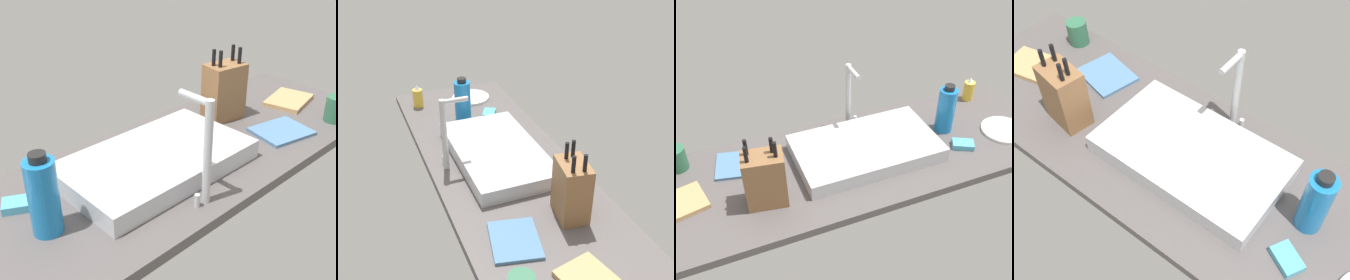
{
  "view_description": "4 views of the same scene",
  "coord_description": "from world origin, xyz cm",
  "views": [
    {
      "loc": [
        85.94,
        88.55,
        78.17
      ],
      "look_at": [
        -2.11,
        -4.5,
        8.55
      ],
      "focal_mm": 47.07,
      "sensor_mm": 36.0,
      "label": 1
    },
    {
      "loc": [
        -143.65,
        57.02,
        105.0
      ],
      "look_at": [
        7.83,
        -3.86,
        11.91
      ],
      "focal_mm": 47.22,
      "sensor_mm": 36.0,
      "label": 2
    },
    {
      "loc": [
        -51.65,
        -119.65,
        115.78
      ],
      "look_at": [
        -1.07,
        3.35,
        11.51
      ],
      "focal_mm": 44.2,
      "sensor_mm": 36.0,
      "label": 3
    },
    {
      "loc": [
        57.32,
        -68.33,
        114.75
      ],
      "look_at": [
        4.48,
        -0.46,
        12.57
      ],
      "focal_mm": 46.48,
      "sensor_mm": 36.0,
      "label": 4
    }
  ],
  "objects": [
    {
      "name": "knife_block",
      "position": [
        -37.01,
        -10.33,
        14.54
      ],
      "size": [
        15.93,
        12.07,
        27.74
      ],
      "rotation": [
        0.0,
        0.0,
        -0.16
      ],
      "color": "brown",
      "rests_on": "countertop_slab"
    },
    {
      "name": "sink_basin",
      "position": [
        7.63,
        0.55,
        6.66
      ],
      "size": [
        59.3,
        34.3,
        6.32
      ],
      "primitive_type": "cube",
      "color": "#B7BABF",
      "rests_on": "countertop_slab"
    },
    {
      "name": "faucet",
      "position": [
        8.96,
        21.45,
        21.08
      ],
      "size": [
        5.5,
        11.62,
        31.11
      ],
      "color": "#B7BABF",
      "rests_on": "countertop_slab"
    },
    {
      "name": "countertop_slab",
      "position": [
        0.0,
        0.0,
        1.75
      ],
      "size": [
        181.55,
        59.27,
        3.5
      ],
      "primitive_type": "cube",
      "color": "#514C4C",
      "rests_on": "ground"
    },
    {
      "name": "dish_towel",
      "position": [
        -42.49,
        13.26,
        4.1
      ],
      "size": [
        22.78,
        19.9,
        1.2
      ],
      "primitive_type": "cube",
      "rotation": [
        0.0,
        0.0,
        -0.22
      ],
      "color": "teal",
      "rests_on": "countertop_slab"
    },
    {
      "name": "cutting_board",
      "position": [
        -68.64,
        -0.73,
        4.4
      ],
      "size": [
        23.14,
        18.81,
        1.8
      ],
      "primitive_type": "cube",
      "rotation": [
        0.0,
        0.0,
        0.21
      ],
      "color": "tan",
      "rests_on": "countertop_slab"
    },
    {
      "name": "water_bottle",
      "position": [
        47.4,
        3.16,
        14.25
      ],
      "size": [
        7.92,
        7.92,
        22.99
      ],
      "color": "#1970B7",
      "rests_on": "countertop_slab"
    },
    {
      "name": "dish_sponge",
      "position": [
        48.43,
        -10.88,
        4.7
      ],
      "size": [
        10.77,
        9.56,
        2.4
      ],
      "primitive_type": "cube",
      "rotation": [
        0.0,
        0.0,
        -0.5
      ],
      "color": "#4CA3BC",
      "rests_on": "countertop_slab"
    },
    {
      "name": "coffee_mug",
      "position": [
        -66.01,
        21.33,
        8.42
      ],
      "size": [
        8.02,
        8.02,
        9.83
      ],
      "primitive_type": "cylinder",
      "color": "#2D6647",
      "rests_on": "countertop_slab"
    }
  ]
}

